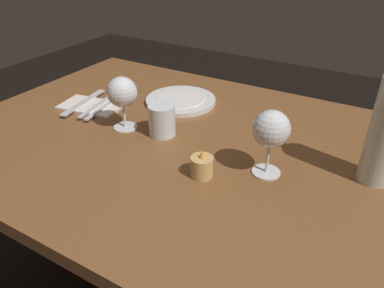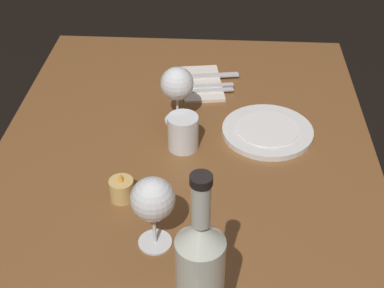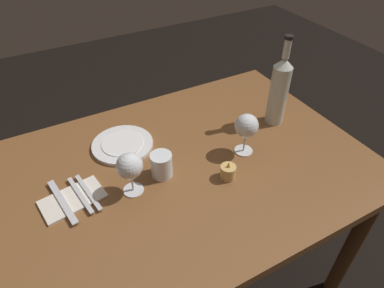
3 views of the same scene
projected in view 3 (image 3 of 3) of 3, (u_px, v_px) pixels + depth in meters
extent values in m
plane|color=black|center=(185.00, 276.00, 1.64)|extent=(6.00, 6.00, 0.00)
cube|color=brown|center=(182.00, 170.00, 1.18)|extent=(1.30, 0.90, 0.04)
cylinder|color=brown|center=(244.00, 141.00, 1.88)|extent=(0.06, 0.06, 0.70)
cylinder|color=brown|center=(24.00, 222.00, 1.46)|extent=(0.06, 0.06, 0.70)
cylinder|color=brown|center=(353.00, 245.00, 1.37)|extent=(0.06, 0.06, 0.70)
cylinder|color=white|center=(243.00, 151.00, 1.23)|extent=(0.07, 0.07, 0.00)
cylinder|color=white|center=(244.00, 142.00, 1.20)|extent=(0.01, 0.01, 0.08)
sphere|color=white|center=(247.00, 126.00, 1.15)|extent=(0.08, 0.08, 0.08)
cylinder|color=#42070F|center=(246.00, 127.00, 1.16)|extent=(0.07, 0.07, 0.02)
cylinder|color=white|center=(133.00, 190.00, 1.08)|extent=(0.07, 0.07, 0.00)
cylinder|color=white|center=(132.00, 182.00, 1.05)|extent=(0.01, 0.01, 0.07)
sphere|color=white|center=(129.00, 166.00, 1.01)|extent=(0.08, 0.08, 0.08)
cylinder|color=#42070F|center=(130.00, 166.00, 1.01)|extent=(0.06, 0.06, 0.02)
cylinder|color=silver|center=(278.00, 96.00, 1.29)|extent=(0.07, 0.07, 0.24)
cone|color=silver|center=(284.00, 63.00, 1.21)|extent=(0.07, 0.07, 0.04)
cylinder|color=silver|center=(287.00, 49.00, 1.17)|extent=(0.03, 0.03, 0.07)
cylinder|color=black|center=(289.00, 37.00, 1.14)|extent=(0.03, 0.03, 0.01)
cylinder|color=white|center=(162.00, 165.00, 1.11)|extent=(0.07, 0.07, 0.09)
cylinder|color=silver|center=(162.00, 169.00, 1.12)|extent=(0.06, 0.06, 0.04)
cylinder|color=#DBB266|center=(228.00, 172.00, 1.11)|extent=(0.05, 0.05, 0.05)
cylinder|color=white|center=(228.00, 173.00, 1.11)|extent=(0.04, 0.04, 0.03)
cone|color=#F99E2D|center=(229.00, 164.00, 1.09)|extent=(0.01, 0.01, 0.02)
cylinder|color=white|center=(123.00, 145.00, 1.24)|extent=(0.22, 0.22, 0.01)
cylinder|color=white|center=(122.00, 143.00, 1.24)|extent=(0.15, 0.15, 0.00)
cube|color=silver|center=(73.00, 199.00, 1.05)|extent=(0.20, 0.14, 0.01)
cube|color=silver|center=(80.00, 195.00, 1.05)|extent=(0.04, 0.18, 0.00)
cube|color=silver|center=(88.00, 192.00, 1.06)|extent=(0.04, 0.18, 0.00)
cube|color=silver|center=(62.00, 201.00, 1.03)|extent=(0.05, 0.21, 0.00)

